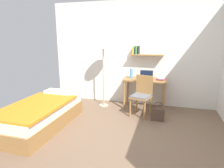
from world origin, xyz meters
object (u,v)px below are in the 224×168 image
Objects in this scene: desk_chair at (142,94)px; handbag at (158,114)px; desk at (145,85)px; water_bottle at (131,73)px; bed at (41,115)px; book_stack at (161,78)px; standing_lamp at (103,47)px; laptop at (146,77)px.

desk_chair is 0.55m from handbag.
water_bottle is (-0.34, 0.02, 0.26)m from desk.
water_bottle reaches higher than handbag.
book_stack is (2.19, 1.59, 0.53)m from bed.
bed is at bearing -148.64° from desk_chair.
bed is at bearing -132.79° from water_bottle.
desk_chair is 1.46m from standing_lamp.
laptop reaches higher than handbag.
laptop is at bearing 40.69° from bed.
desk_chair is (-0.00, -0.48, -0.10)m from desk.
water_bottle is at bearing 177.00° from desk.
standing_lamp reaches higher than laptop.
desk_chair is (1.82, 1.11, 0.25)m from bed.
bed is 2.44m from desk.
desk_chair reaches higher than bed.
laptop is at bearing 179.66° from book_stack.
book_stack is at bearing -0.34° from laptop.
desk reaches higher than bed.
book_stack is 0.55× the size of handbag.
standing_lamp reaches higher than desk_chair.
water_bottle is 0.57× the size of handbag.
desk is 1.36m from standing_lamp.
book_stack reaches higher than bed.
desk is 1.15× the size of desk_chair.
laptop is at bearing 9.00° from desk.
book_stack is (0.37, 0.48, 0.28)m from desk_chair.
water_bottle is (-0.37, 0.01, 0.06)m from laptop.
water_bottle is 0.71m from book_stack.
desk reaches higher than handbag.
handbag is (2.19, 0.90, -0.09)m from bed.
desk is at bearing 118.60° from handbag.
laptop is at bearing 86.33° from desk_chair.
laptop is 0.77× the size of handbag.
desk is at bearing -171.00° from laptop.
desk_chair is at bearing -90.50° from desk.
standing_lamp reaches higher than handbag.
standing_lamp is 7.19× the size of water_bottle.
desk_chair is at bearing 31.36° from bed.
desk_chair is at bearing -128.01° from book_stack.
desk_chair is at bearing -55.96° from water_bottle.
desk is 0.43m from water_bottle.
bed is 2.09× the size of desk_chair.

